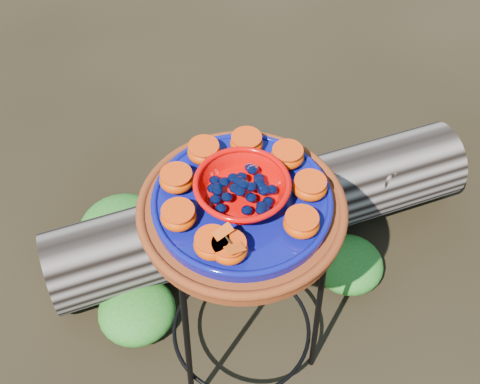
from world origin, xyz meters
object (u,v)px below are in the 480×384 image
object	(u,v)px
red_bowl	(242,190)
driftwood_log	(262,212)
plant_stand	(242,294)
cobalt_plate	(242,202)
terracotta_saucer	(242,211)

from	to	relation	value
red_bowl	driftwood_log	xyz separation A→B (m)	(0.21, 0.40, -0.65)
plant_stand	cobalt_plate	bearing A→B (deg)	0.00
terracotta_saucer	cobalt_plate	world-z (taller)	cobalt_plate
terracotta_saucer	driftwood_log	distance (m)	0.74
red_bowl	driftwood_log	size ratio (longest dim) A/B	0.13
terracotta_saucer	red_bowl	size ratio (longest dim) A/B	2.33
terracotta_saucer	driftwood_log	size ratio (longest dim) A/B	0.31
driftwood_log	red_bowl	bearing A→B (deg)	-118.11
terracotta_saucer	plant_stand	bearing A→B (deg)	0.00
plant_stand	cobalt_plate	world-z (taller)	cobalt_plate
terracotta_saucer	red_bowl	bearing A→B (deg)	0.00
cobalt_plate	red_bowl	size ratio (longest dim) A/B	2.00
plant_stand	terracotta_saucer	bearing A→B (deg)	0.00
plant_stand	terracotta_saucer	world-z (taller)	terracotta_saucer
cobalt_plate	red_bowl	bearing A→B (deg)	0.00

